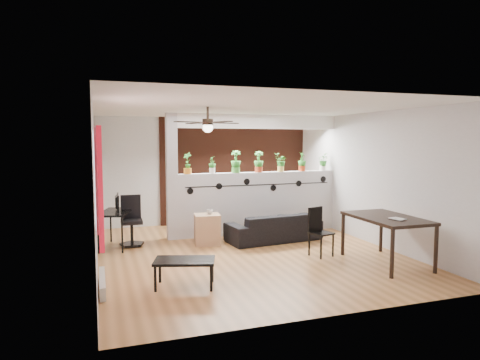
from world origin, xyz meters
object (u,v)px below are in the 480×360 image
(ceiling_fan, at_px, (208,124))
(potted_plant_5, at_px, (302,161))
(potted_plant_6, at_px, (323,161))
(dining_table, at_px, (387,222))
(potted_plant_4, at_px, (281,162))
(sofa, at_px, (274,228))
(potted_plant_1, at_px, (212,164))
(potted_plant_0, at_px, (188,163))
(cube_shelf, at_px, (207,229))
(potted_plant_3, at_px, (259,161))
(folding_chair, at_px, (318,227))
(cup, at_px, (210,212))
(office_chair, at_px, (131,224))
(coffee_table, at_px, (185,262))
(computer_desk, at_px, (116,215))
(potted_plant_2, at_px, (236,161))

(ceiling_fan, bearing_deg, potted_plant_5, 34.15)
(potted_plant_6, xyz_separation_m, dining_table, (-0.42, -2.89, -0.85))
(potted_plant_4, xyz_separation_m, sofa, (-0.50, -0.79, -1.30))
(potted_plant_1, relative_size, potted_plant_5, 0.85)
(dining_table, bearing_deg, potted_plant_0, 133.44)
(potted_plant_1, xyz_separation_m, cube_shelf, (-0.28, -0.67, -1.24))
(sofa, bearing_deg, cube_shelf, -11.68)
(potted_plant_6, bearing_deg, dining_table, -98.29)
(potted_plant_3, relative_size, cube_shelf, 0.77)
(potted_plant_5, height_order, folding_chair, potted_plant_5)
(potted_plant_0, distance_m, cup, 1.19)
(ceiling_fan, xyz_separation_m, sofa, (1.63, 1.01, -2.05))
(ceiling_fan, xyz_separation_m, office_chair, (-1.16, 1.52, -1.89))
(cube_shelf, distance_m, cup, 0.35)
(potted_plant_5, height_order, dining_table, potted_plant_5)
(potted_plant_4, xyz_separation_m, cube_shelf, (-1.86, -0.67, -1.27))
(potted_plant_4, height_order, office_chair, potted_plant_4)
(potted_plant_0, xyz_separation_m, office_chair, (-1.18, -0.28, -1.16))
(potted_plant_5, distance_m, folding_chair, 2.44)
(cup, height_order, dining_table, dining_table)
(ceiling_fan, distance_m, potted_plant_3, 2.51)
(folding_chair, bearing_deg, coffee_table, -161.13)
(sofa, distance_m, office_chair, 2.84)
(dining_table, bearing_deg, potted_plant_4, 102.33)
(cube_shelf, relative_size, dining_table, 0.41)
(dining_table, bearing_deg, potted_plant_1, 127.41)
(potted_plant_6, relative_size, office_chair, 0.41)
(sofa, xyz_separation_m, folding_chair, (0.31, -1.28, 0.24))
(potted_plant_1, xyz_separation_m, potted_plant_6, (2.63, 0.00, 0.02))
(coffee_table, bearing_deg, office_chair, 100.94)
(potted_plant_0, bearing_deg, folding_chair, -47.26)
(ceiling_fan, distance_m, potted_plant_0, 1.94)
(ceiling_fan, height_order, coffee_table, ceiling_fan)
(ceiling_fan, height_order, computer_desk, ceiling_fan)
(potted_plant_5, height_order, coffee_table, potted_plant_5)
(potted_plant_3, xyz_separation_m, potted_plant_4, (0.53, 0.00, -0.02))
(sofa, bearing_deg, potted_plant_3, -94.30)
(potted_plant_2, relative_size, potted_plant_6, 1.22)
(office_chair, bearing_deg, potted_plant_6, 3.72)
(potted_plant_6, distance_m, cup, 3.08)
(dining_table, distance_m, coffee_table, 3.42)
(potted_plant_0, height_order, folding_chair, potted_plant_0)
(potted_plant_1, xyz_separation_m, potted_plant_4, (1.58, 0.00, 0.03))
(potted_plant_5, height_order, potted_plant_6, potted_plant_5)
(cube_shelf, bearing_deg, dining_table, -34.02)
(potted_plant_2, bearing_deg, potted_plant_1, -180.00)
(potted_plant_4, height_order, folding_chair, potted_plant_4)
(potted_plant_3, distance_m, office_chair, 3.01)
(ceiling_fan, height_order, potted_plant_6, ceiling_fan)
(potted_plant_3, xyz_separation_m, sofa, (0.03, -0.79, -1.32))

